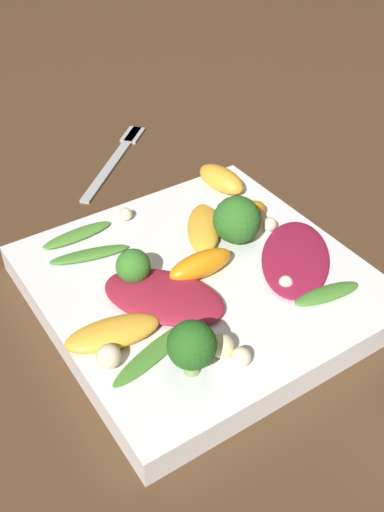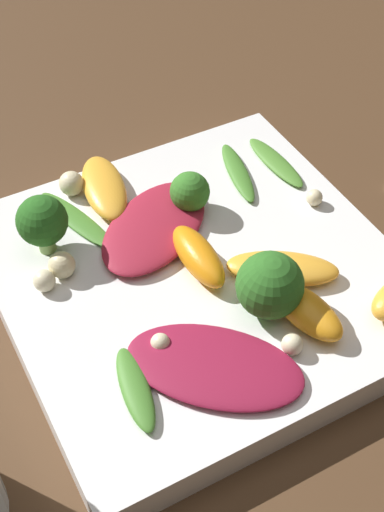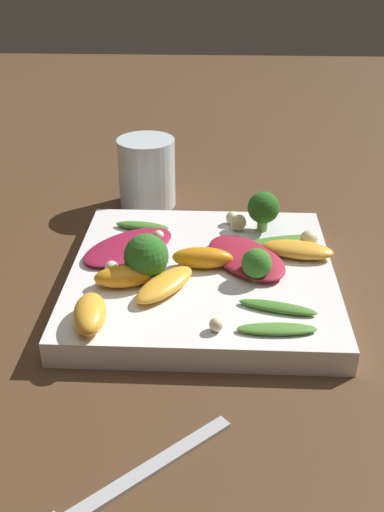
# 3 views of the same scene
# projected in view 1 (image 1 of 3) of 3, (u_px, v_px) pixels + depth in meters

# --- Properties ---
(ground_plane) EXTENTS (2.40, 2.40, 0.00)m
(ground_plane) POSITION_uv_depth(u_px,v_px,m) (200.00, 296.00, 0.53)
(ground_plane) COLOR #4C331E
(plate) EXTENTS (0.26, 0.26, 0.03)m
(plate) POSITION_uv_depth(u_px,v_px,m) (200.00, 285.00, 0.53)
(plate) COLOR white
(plate) RESTS_ON ground_plane
(fork) EXTENTS (0.13, 0.14, 0.01)m
(fork) POSITION_uv_depth(u_px,v_px,m) (119.00, 152.00, 0.72)
(fork) COLOR #B2B2B7
(fork) RESTS_ON ground_plane
(radicchio_leaf_0) EXTENTS (0.12, 0.11, 0.01)m
(radicchio_leaf_0) POSITION_uv_depth(u_px,v_px,m) (164.00, 296.00, 0.49)
(radicchio_leaf_0) COLOR maroon
(radicchio_leaf_0) RESTS_ON plate
(radicchio_leaf_1) EXTENTS (0.12, 0.12, 0.01)m
(radicchio_leaf_1) POSITION_uv_depth(u_px,v_px,m) (296.00, 258.00, 0.53)
(radicchio_leaf_1) COLOR maroon
(radicchio_leaf_1) RESTS_ON plate
(orange_segment_0) EXTENTS (0.04, 0.06, 0.02)m
(orange_segment_0) POSITION_uv_depth(u_px,v_px,m) (243.00, 216.00, 0.57)
(orange_segment_0) COLOR orange
(orange_segment_0) RESTS_ON plate
(orange_segment_1) EXTENTS (0.08, 0.07, 0.01)m
(orange_segment_1) POSITION_uv_depth(u_px,v_px,m) (203.00, 228.00, 0.56)
(orange_segment_1) COLOR #FCAD33
(orange_segment_1) RESTS_ON plate
(orange_segment_2) EXTENTS (0.06, 0.04, 0.02)m
(orange_segment_2) POSITION_uv_depth(u_px,v_px,m) (221.00, 179.00, 0.62)
(orange_segment_2) COLOR #FCAD33
(orange_segment_2) RESTS_ON plate
(orange_segment_3) EXTENTS (0.05, 0.08, 0.02)m
(orange_segment_3) POSITION_uv_depth(u_px,v_px,m) (113.00, 333.00, 0.45)
(orange_segment_3) COLOR #FCAD33
(orange_segment_3) RESTS_ON plate
(orange_segment_4) EXTENTS (0.02, 0.06, 0.02)m
(orange_segment_4) POSITION_uv_depth(u_px,v_px,m) (194.00, 264.00, 0.51)
(orange_segment_4) COLOR orange
(orange_segment_4) RESTS_ON plate
(broccoli_floret_0) EXTENTS (0.04, 0.04, 0.05)m
(broccoli_floret_0) POSITION_uv_depth(u_px,v_px,m) (192.00, 346.00, 0.42)
(broccoli_floret_0) COLOR #84AD5B
(broccoli_floret_0) RESTS_ON plate
(broccoli_floret_1) EXTENTS (0.03, 0.03, 0.03)m
(broccoli_floret_1) POSITION_uv_depth(u_px,v_px,m) (133.00, 267.00, 0.50)
(broccoli_floret_1) COLOR #7A9E51
(broccoli_floret_1) RESTS_ON plate
(broccoli_floret_2) EXTENTS (0.04, 0.04, 0.05)m
(broccoli_floret_2) POSITION_uv_depth(u_px,v_px,m) (237.00, 220.00, 0.54)
(broccoli_floret_2) COLOR #84AD5B
(broccoli_floret_2) RESTS_ON plate
(arugula_sprig_0) EXTENTS (0.03, 0.06, 0.01)m
(arugula_sprig_0) POSITION_uv_depth(u_px,v_px,m) (327.00, 294.00, 0.49)
(arugula_sprig_0) COLOR #47842D
(arugula_sprig_0) RESTS_ON plate
(arugula_sprig_1) EXTENTS (0.02, 0.07, 0.01)m
(arugula_sprig_1) POSITION_uv_depth(u_px,v_px,m) (77.00, 235.00, 0.56)
(arugula_sprig_1) COLOR #518E33
(arugula_sprig_1) RESTS_ON plate
(arugula_sprig_2) EXTENTS (0.04, 0.08, 0.00)m
(arugula_sprig_2) POSITION_uv_depth(u_px,v_px,m) (153.00, 353.00, 0.44)
(arugula_sprig_2) COLOR #47842D
(arugula_sprig_2) RESTS_ON plate
(arugula_sprig_3) EXTENTS (0.03, 0.07, 0.01)m
(arugula_sprig_3) POSITION_uv_depth(u_px,v_px,m) (89.00, 255.00, 0.53)
(arugula_sprig_3) COLOR #47842D
(arugula_sprig_3) RESTS_ON plate
(macadamia_nut_0) EXTENTS (0.01, 0.01, 0.01)m
(macadamia_nut_0) POSITION_uv_depth(u_px,v_px,m) (286.00, 283.00, 0.50)
(macadamia_nut_0) COLOR beige
(macadamia_nut_0) RESTS_ON plate
(macadamia_nut_1) EXTENTS (0.02, 0.02, 0.02)m
(macadamia_nut_1) POSITION_uv_depth(u_px,v_px,m) (109.00, 357.00, 0.43)
(macadamia_nut_1) COLOR beige
(macadamia_nut_1) RESTS_ON plate
(macadamia_nut_2) EXTENTS (0.02, 0.02, 0.02)m
(macadamia_nut_2) POSITION_uv_depth(u_px,v_px,m) (222.00, 346.00, 0.44)
(macadamia_nut_2) COLOR beige
(macadamia_nut_2) RESTS_ON plate
(macadamia_nut_3) EXTENTS (0.01, 0.01, 0.01)m
(macadamia_nut_3) POSITION_uv_depth(u_px,v_px,m) (270.00, 224.00, 0.56)
(macadamia_nut_3) COLOR beige
(macadamia_nut_3) RESTS_ON plate
(macadamia_nut_4) EXTENTS (0.01, 0.01, 0.01)m
(macadamia_nut_4) POSITION_uv_depth(u_px,v_px,m) (126.00, 214.00, 0.58)
(macadamia_nut_4) COLOR beige
(macadamia_nut_4) RESTS_ON plate
(macadamia_nut_5) EXTENTS (0.02, 0.02, 0.02)m
(macadamia_nut_5) POSITION_uv_depth(u_px,v_px,m) (241.00, 357.00, 0.43)
(macadamia_nut_5) COLOR beige
(macadamia_nut_5) RESTS_ON plate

